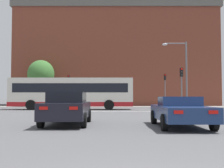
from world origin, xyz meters
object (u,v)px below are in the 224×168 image
street_lamp_junction (181,68)px  car_roadster_right (179,111)px  car_saloon_left (66,108)px  traffic_light_far_right (164,85)px  traffic_light_near_right (180,82)px  traffic_light_far_left (67,85)px  pedestrian_waiting (112,98)px  pedestrian_walking_west (98,99)px  pedestrian_walking_east (33,99)px  bus_crossing_lead (71,93)px

street_lamp_junction → car_roadster_right: bearing=-104.4°
car_saloon_left → traffic_light_far_right: 25.01m
car_roadster_right → traffic_light_near_right: size_ratio=1.18×
car_saloon_left → traffic_light_far_left: traffic_light_far_left is taller
traffic_light_far_left → traffic_light_far_right: 12.54m
traffic_light_far_right → car_roadster_right: bearing=-99.3°
car_saloon_left → traffic_light_far_right: (8.95, 23.27, 2.09)m
traffic_light_far_left → traffic_light_near_right: (11.94, -11.21, -0.13)m
pedestrian_waiting → pedestrian_walking_west: size_ratio=1.06×
car_roadster_right → pedestrian_walking_east: (-13.45, 26.18, 0.34)m
car_saloon_left → traffic_light_far_left: bearing=98.0°
traffic_light_far_left → street_lamp_junction: size_ratio=0.64×
pedestrian_walking_west → car_roadster_right: bearing=76.0°
bus_crossing_lead → pedestrian_walking_west: bearing=-15.3°
car_roadster_right → street_lamp_junction: street_lamp_junction is taller
car_saloon_left → bus_crossing_lead: bearing=96.7°
traffic_light_far_left → traffic_light_far_right: (12.54, -0.15, 0.08)m
car_saloon_left → pedestrian_walking_east: (-8.48, 25.17, 0.23)m
pedestrian_waiting → car_roadster_right: bearing=93.7°
traffic_light_far_right → pedestrian_walking_west: (-8.55, 1.30, -1.86)m
traffic_light_far_left → pedestrian_walking_east: 5.49m
car_roadster_right → pedestrian_walking_east: pedestrian_walking_east is taller
pedestrian_walking_west → bus_crossing_lead: bearing=50.5°
traffic_light_far_left → pedestrian_walking_east: (-4.88, 1.75, -1.78)m
traffic_light_near_right → street_lamp_junction: (0.31, 1.13, 1.40)m
bus_crossing_lead → pedestrian_waiting: bus_crossing_lead is taller
bus_crossing_lead → traffic_light_near_right: traffic_light_near_right is taller
traffic_light_far_right → pedestrian_waiting: size_ratio=2.35×
bus_crossing_lead → street_lamp_junction: 11.19m
car_roadster_right → traffic_light_far_left: size_ratio=1.12×
pedestrian_waiting → traffic_light_near_right: bearing=113.4°
traffic_light_near_right → traffic_light_far_right: bearing=86.9°
pedestrian_waiting → pedestrian_walking_east: (-10.71, 0.30, -0.08)m
traffic_light_far_left → street_lamp_junction: street_lamp_junction is taller
car_roadster_right → traffic_light_far_left: (-8.57, 24.42, 2.12)m
car_saloon_left → pedestrian_walking_east: pedestrian_walking_east is taller
car_saloon_left → pedestrian_waiting: bearing=84.1°
traffic_light_near_right → traffic_light_far_right: (0.61, 11.06, 0.22)m
car_roadster_right → street_lamp_junction: (3.68, 14.34, 3.39)m
bus_crossing_lead → traffic_light_far_left: 8.00m
traffic_light_far_right → pedestrian_walking_west: bearing=171.4°
bus_crossing_lead → traffic_light_far_left: bearing=11.3°
car_saloon_left → pedestrian_waiting: 24.97m
traffic_light_near_right → car_saloon_left: bearing=-124.4°
traffic_light_near_right → pedestrian_walking_west: 14.78m
street_lamp_junction → pedestrian_waiting: (-6.42, 11.54, -2.97)m
traffic_light_near_right → pedestrian_walking_west: size_ratio=2.28×
street_lamp_junction → pedestrian_waiting: 13.54m
traffic_light_far_right → pedestrian_walking_east: (-17.43, 1.90, -1.86)m
traffic_light_far_left → bus_crossing_lead: bearing=-78.7°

